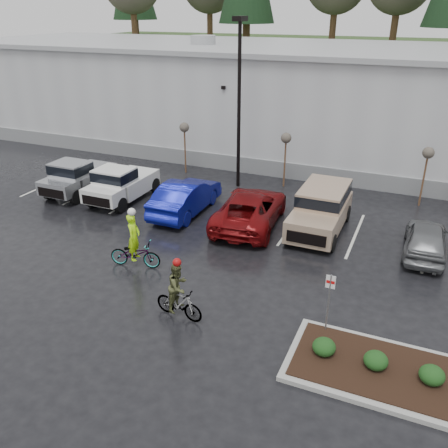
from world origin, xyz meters
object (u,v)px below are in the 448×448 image
at_px(sapling_west, 184,130).
at_px(sapling_mid, 286,141).
at_px(sapling_east, 428,156).
at_px(pickup_white, 125,181).
at_px(cyclist_olive, 179,296).
at_px(car_red, 250,209).
at_px(car_grey, 426,239).
at_px(suv_tan, 320,211).
at_px(fire_lane_sign, 329,297).
at_px(car_blue, 186,197).
at_px(lamppost, 239,87).
at_px(pickup_silver, 82,174).
at_px(cyclist_hivis, 135,249).

xyz_separation_m(sapling_west, sapling_mid, (6.50, 0.00, 0.00)).
bearing_deg(sapling_east, pickup_white, -160.54).
bearing_deg(cyclist_olive, sapling_mid, 8.25).
relative_size(pickup_white, car_red, 0.88).
relative_size(sapling_east, cyclist_olive, 1.40).
distance_m(sapling_west, car_grey, 15.68).
bearing_deg(suv_tan, fire_lane_sign, -75.30).
distance_m(sapling_west, car_blue, 6.74).
xyz_separation_m(sapling_west, suv_tan, (9.82, -5.26, -1.70)).
height_order(car_blue, suv_tan, suv_tan).
xyz_separation_m(lamppost, car_grey, (10.47, -4.70, -4.96)).
height_order(sapling_mid, car_blue, sapling_mid).
distance_m(sapling_east, car_blue, 12.52).
bearing_deg(car_blue, suv_tan, -176.79).
bearing_deg(sapling_west, pickup_silver, -125.91).
bearing_deg(pickup_white, cyclist_olive, -47.23).
xyz_separation_m(pickup_white, car_grey, (15.41, -0.42, -0.26)).
distance_m(pickup_silver, suv_tan, 13.65).
height_order(car_red, car_grey, car_red).
relative_size(lamppost, pickup_white, 1.77).
xyz_separation_m(car_red, cyclist_hivis, (-2.83, -5.68, -0.04)).
relative_size(pickup_white, car_blue, 1.00).
distance_m(sapling_west, cyclist_olive, 15.69).
xyz_separation_m(sapling_mid, suv_tan, (3.32, -5.26, -1.70)).
height_order(pickup_white, car_blue, pickup_white).
bearing_deg(car_grey, sapling_east, -86.46).
bearing_deg(car_grey, car_red, -0.29).
height_order(sapling_east, cyclist_hivis, sapling_east).
xyz_separation_m(sapling_east, car_red, (-7.44, -5.82, -1.91)).
height_order(pickup_silver, car_red, pickup_silver).
distance_m(fire_lane_sign, suv_tan, 7.81).
distance_m(lamppost, pickup_silver, 10.09).
relative_size(sapling_east, suv_tan, 0.63).
xyz_separation_m(lamppost, sapling_east, (10.00, 1.00, -2.96)).
relative_size(car_red, car_grey, 1.39).
bearing_deg(pickup_silver, fire_lane_sign, -25.69).
bearing_deg(sapling_mid, pickup_silver, -152.90).
distance_m(car_grey, cyclist_olive, 11.06).
bearing_deg(cyclist_hivis, sapling_mid, -24.91).
xyz_separation_m(sapling_mid, car_blue, (-3.48, -5.72, -1.87)).
bearing_deg(fire_lane_sign, sapling_mid, 112.49).
xyz_separation_m(lamppost, fire_lane_sign, (7.80, -11.80, -4.28)).
distance_m(car_red, car_grey, 7.91).
height_order(pickup_silver, suv_tan, suv_tan).
xyz_separation_m(car_red, car_grey, (7.90, 0.12, -0.10)).
bearing_deg(lamppost, pickup_white, -139.10).
bearing_deg(sapling_mid, car_blue, -121.30).
bearing_deg(car_grey, cyclist_hivis, 27.21).
bearing_deg(sapling_mid, car_grey, -35.59).
relative_size(lamppost, sapling_west, 2.88).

